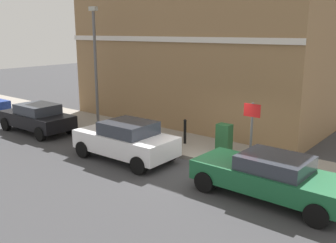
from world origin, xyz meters
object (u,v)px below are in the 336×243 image
(bollard_far_kerb, at_px, (134,128))
(car_green, at_px, (270,176))
(street_sign, at_px, (252,126))
(car_white, at_px, (126,140))
(utility_cabinet, at_px, (224,140))
(bollard_near_cabinet, at_px, (185,131))
(car_black, at_px, (37,117))
(lamppost, at_px, (95,61))

(bollard_far_kerb, bearing_deg, car_green, -102.29)
(bollard_far_kerb, relative_size, street_sign, 0.45)
(bollard_far_kerb, bearing_deg, street_sign, -90.07)
(car_white, xyz_separation_m, bollard_far_kerb, (1.65, 1.18, -0.07))
(utility_cabinet, height_order, bollard_near_cabinet, utility_cabinet)
(car_white, distance_m, bollard_far_kerb, 2.03)
(car_green, height_order, car_black, car_black)
(utility_cabinet, xyz_separation_m, street_sign, (-0.94, -1.58, 0.98))
(car_green, bearing_deg, street_sign, -46.11)
(car_green, relative_size, car_white, 1.12)
(utility_cabinet, bearing_deg, street_sign, -120.88)
(car_green, distance_m, lamppost, 10.95)
(utility_cabinet, height_order, lamppost, lamppost)
(street_sign, bearing_deg, car_green, -137.13)
(street_sign, bearing_deg, utility_cabinet, 59.12)
(car_black, xyz_separation_m, bollard_far_kerb, (1.48, -4.95, -0.02))
(car_green, bearing_deg, lamppost, -12.68)
(car_white, distance_m, bollard_near_cabinet, 2.80)
(utility_cabinet, bearing_deg, car_green, -129.41)
(car_white, height_order, car_black, car_white)
(utility_cabinet, bearing_deg, bollard_near_cabinet, 87.04)
(car_white, bearing_deg, car_black, -2.46)
(bollard_far_kerb, distance_m, lamppost, 4.47)
(car_green, relative_size, utility_cabinet, 3.89)
(bollard_near_cabinet, height_order, lamppost, lamppost)
(car_green, xyz_separation_m, utility_cabinet, (2.43, 2.95, -0.02))
(car_black, relative_size, utility_cabinet, 3.48)
(bollard_near_cabinet, height_order, street_sign, street_sign)
(car_green, height_order, lamppost, lamppost)
(bollard_far_kerb, bearing_deg, bollard_near_cabinet, -62.11)
(car_black, distance_m, bollard_near_cabinet, 7.35)
(car_black, bearing_deg, utility_cabinet, -165.06)
(car_black, bearing_deg, lamppost, -120.52)
(bollard_near_cabinet, relative_size, lamppost, 0.18)
(car_white, relative_size, lamppost, 0.70)
(car_black, relative_size, bollard_near_cabinet, 3.85)
(car_white, xyz_separation_m, utility_cabinet, (2.59, -2.71, -0.09))
(car_white, height_order, bollard_far_kerb, car_white)
(bollard_far_kerb, height_order, lamppost, lamppost)
(car_green, relative_size, bollard_near_cabinet, 4.30)
(car_green, distance_m, utility_cabinet, 3.82)
(car_white, xyz_separation_m, bollard_near_cabinet, (2.69, -0.78, -0.07))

